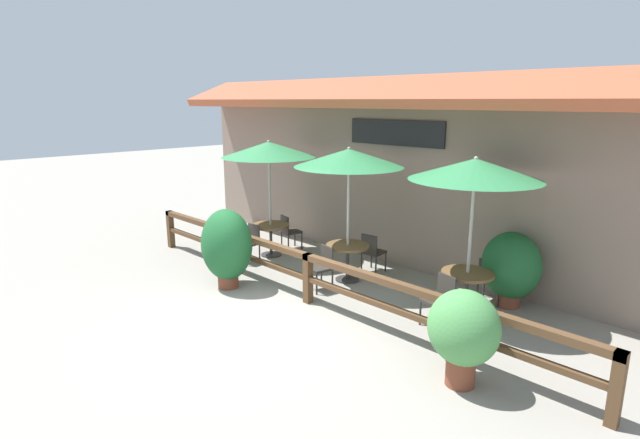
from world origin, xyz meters
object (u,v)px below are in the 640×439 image
at_px(chair_middle_wallside, 372,251).
at_px(potted_plant_broad_leaf, 463,331).
at_px(chair_middle_streetside, 322,265).
at_px(patio_umbrella_far, 475,170).
at_px(chair_far_wallside, 491,278).
at_px(chair_near_wallside, 289,230).
at_px(potted_plant_corner_fern, 227,246).
at_px(potted_plant_entrance_palm, 511,267).
at_px(chair_near_streetside, 250,241).
at_px(patio_umbrella_near, 269,150).
at_px(chair_far_streetside, 441,298).
at_px(dining_table_middle, 348,252).
at_px(patio_umbrella_middle, 349,158).
at_px(dining_table_far, 467,281).
at_px(dining_table_near, 271,231).

bearing_deg(chair_middle_wallside, potted_plant_broad_leaf, 139.62).
height_order(chair_middle_streetside, chair_middle_wallside, same).
xyz_separation_m(patio_umbrella_far, chair_far_wallside, (0.07, 0.75, -2.07)).
distance_m(chair_near_wallside, chair_middle_streetside, 2.88).
distance_m(potted_plant_corner_fern, potted_plant_entrance_palm, 5.40).
relative_size(chair_near_streetside, patio_umbrella_far, 0.31).
bearing_deg(chair_middle_streetside, potted_plant_corner_fern, -128.49).
xyz_separation_m(chair_near_streetside, potted_plant_corner_fern, (1.01, -1.31, 0.37)).
distance_m(patio_umbrella_far, potted_plant_entrance_palm, 2.04).
height_order(patio_umbrella_near, chair_middle_wallside, patio_umbrella_near).
bearing_deg(potted_plant_entrance_palm, potted_plant_corner_fern, -145.00).
height_order(chair_near_wallside, chair_far_streetside, same).
relative_size(dining_table_middle, potted_plant_broad_leaf, 0.68).
xyz_separation_m(patio_umbrella_middle, chair_middle_wallside, (0.05, 0.74, -2.07)).
distance_m(potted_plant_broad_leaf, potted_plant_entrance_palm, 3.06).
height_order(chair_far_wallside, potted_plant_entrance_palm, potted_plant_entrance_palm).
bearing_deg(patio_umbrella_near, chair_middle_wallside, 17.05).
height_order(patio_umbrella_far, dining_table_far, patio_umbrella_far).
bearing_deg(patio_umbrella_near, dining_table_far, 2.88).
relative_size(chair_middle_wallside, dining_table_far, 0.97).
bearing_deg(potted_plant_corner_fern, patio_umbrella_middle, 54.50).
xyz_separation_m(dining_table_near, chair_near_wallside, (-0.08, 0.66, -0.12)).
height_order(dining_table_far, chair_far_wallside, chair_far_wallside).
xyz_separation_m(dining_table_near, chair_middle_streetside, (2.46, -0.71, -0.12)).
relative_size(chair_far_wallside, potted_plant_broad_leaf, 0.66).
bearing_deg(chair_far_wallside, potted_plant_corner_fern, 25.95).
bearing_deg(dining_table_near, chair_near_streetside, -86.46).
distance_m(chair_far_streetside, potted_plant_corner_fern, 4.27).
relative_size(patio_umbrella_middle, potted_plant_entrance_palm, 1.99).
xyz_separation_m(patio_umbrella_far, potted_plant_broad_leaf, (1.11, -2.10, -1.79)).
bearing_deg(patio_umbrella_middle, patio_umbrella_far, 4.87).
distance_m(patio_umbrella_far, potted_plant_corner_fern, 4.92).
relative_size(patio_umbrella_near, potted_plant_corner_fern, 1.73).
height_order(patio_umbrella_near, dining_table_middle, patio_umbrella_near).
bearing_deg(potted_plant_corner_fern, patio_umbrella_far, 28.85).
height_order(dining_table_near, dining_table_far, same).
distance_m(patio_umbrella_middle, dining_table_far, 3.27).
xyz_separation_m(dining_table_far, chair_far_wallside, (0.07, 0.75, -0.12)).
bearing_deg(potted_plant_corner_fern, dining_table_middle, 54.50).
bearing_deg(potted_plant_broad_leaf, dining_table_middle, 153.20).
distance_m(dining_table_far, potted_plant_corner_fern, 4.63).
xyz_separation_m(chair_near_streetside, patio_umbrella_middle, (2.44, 0.69, 2.07)).
bearing_deg(chair_near_streetside, potted_plant_entrance_palm, 17.86).
height_order(patio_umbrella_near, patio_umbrella_middle, same).
bearing_deg(chair_near_wallside, patio_umbrella_far, -170.20).
distance_m(patio_umbrella_middle, chair_far_streetside, 3.33).
relative_size(dining_table_near, dining_table_far, 1.00).
bearing_deg(dining_table_near, chair_near_wallside, 96.50).
xyz_separation_m(chair_middle_streetside, potted_plant_entrance_palm, (3.01, 1.83, 0.26)).
bearing_deg(patio_umbrella_far, chair_middle_wallside, 168.54).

